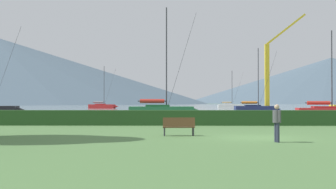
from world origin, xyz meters
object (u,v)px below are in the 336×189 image
(sailboat_slip_6, at_px, (256,108))
(park_bench_under_tree, at_px, (179,126))
(sailboat_slip_5, at_px, (162,110))
(person_standing_walker, at_px, (277,120))
(sailboat_slip_2, at_px, (230,106))
(sailboat_slip_3, at_px, (102,106))
(dock_crane, at_px, (269,79))
(sailboat_slip_11, at_px, (328,111))

(sailboat_slip_6, distance_m, park_bench_under_tree, 49.26)
(sailboat_slip_5, distance_m, sailboat_slip_6, 24.49)
(park_bench_under_tree, distance_m, person_standing_walker, 5.46)
(sailboat_slip_2, distance_m, person_standing_walker, 91.42)
(sailboat_slip_3, distance_m, person_standing_walker, 90.48)
(sailboat_slip_3, xyz_separation_m, dock_crane, (36.33, -22.96, 5.42))
(sailboat_slip_11, relative_size, person_standing_walker, 5.94)
(park_bench_under_tree, relative_size, dock_crane, 0.09)
(park_bench_under_tree, bearing_deg, sailboat_slip_11, 54.86)
(sailboat_slip_6, bearing_deg, sailboat_slip_5, -127.64)
(person_standing_walker, bearing_deg, park_bench_under_tree, 126.56)
(sailboat_slip_11, height_order, person_standing_walker, sailboat_slip_11)
(sailboat_slip_6, height_order, park_bench_under_tree, sailboat_slip_6)
(sailboat_slip_5, distance_m, dock_crane, 39.17)
(sailboat_slip_5, height_order, person_standing_walker, sailboat_slip_5)
(park_bench_under_tree, height_order, dock_crane, dock_crane)
(sailboat_slip_6, bearing_deg, sailboat_slip_11, -79.82)
(sailboat_slip_3, bearing_deg, park_bench_under_tree, -72.65)
(sailboat_slip_3, relative_size, sailboat_slip_6, 1.01)
(sailboat_slip_5, bearing_deg, sailboat_slip_2, 71.71)
(sailboat_slip_3, relative_size, dock_crane, 0.56)
(sailboat_slip_3, relative_size, person_standing_walker, 6.39)
(person_standing_walker, bearing_deg, sailboat_slip_11, 52.14)
(dock_crane, bearing_deg, sailboat_slip_11, -91.64)
(sailboat_slip_11, bearing_deg, person_standing_walker, -109.26)
(sailboat_slip_5, bearing_deg, sailboat_slip_6, 49.89)
(sailboat_slip_5, relative_size, park_bench_under_tree, 7.67)
(sailboat_slip_11, bearing_deg, dock_crane, 92.31)
(sailboat_slip_5, relative_size, dock_crane, 0.68)
(sailboat_slip_11, bearing_deg, sailboat_slip_3, 125.43)
(sailboat_slip_2, xyz_separation_m, dock_crane, (4.09, -26.22, 5.45))
(sailboat_slip_5, bearing_deg, sailboat_slip_3, 102.82)
(sailboat_slip_3, xyz_separation_m, sailboat_slip_11, (35.34, -57.71, 0.01))
(sailboat_slip_11, bearing_deg, sailboat_slip_5, 179.81)
(sailboat_slip_2, xyz_separation_m, sailboat_slip_11, (3.10, -60.98, 0.04))
(sailboat_slip_5, bearing_deg, dock_crane, 55.82)
(dock_crane, bearing_deg, sailboat_slip_2, 98.86)
(dock_crane, bearing_deg, park_bench_under_tree, -106.43)
(sailboat_slip_6, height_order, sailboat_slip_11, sailboat_slip_6)
(sailboat_slip_6, bearing_deg, dock_crane, 68.23)
(sailboat_slip_6, xyz_separation_m, park_bench_under_tree, (-12.88, -47.54, -0.10))
(sailboat_slip_3, height_order, sailboat_slip_11, sailboat_slip_3)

